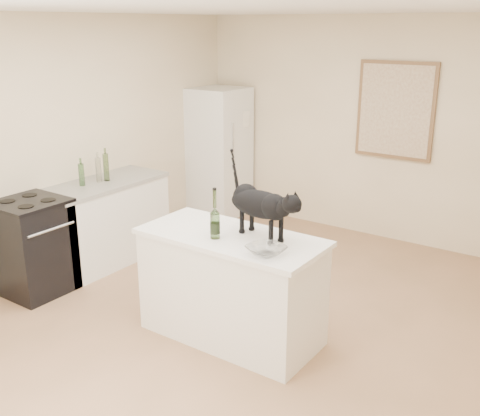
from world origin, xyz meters
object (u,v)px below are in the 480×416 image
stove (33,248)px  fridge (218,152)px  wine_bottle (215,216)px  glass_bowl (266,250)px  black_cat (260,208)px

stove → fridge: fridge is taller
fridge → wine_bottle: bearing=-53.4°
fridge → glass_bowl: fridge is taller
wine_bottle → glass_bowl: (0.51, -0.06, -0.14)m
fridge → wine_bottle: 3.34m
fridge → wine_bottle: (1.99, -2.68, 0.23)m
black_cat → glass_bowl: 0.42m
black_cat → wine_bottle: bearing=-125.3°
stove → wine_bottle: size_ratio=2.53×
wine_bottle → glass_bowl: wine_bottle is taller
wine_bottle → glass_bowl: 0.53m
black_cat → wine_bottle: black_cat is taller
wine_bottle → stove: bearing=-172.2°
wine_bottle → fridge: bearing=126.6°
stove → black_cat: 2.41m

